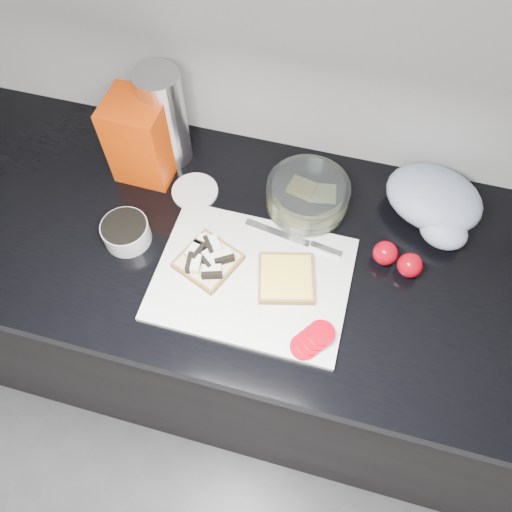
{
  "coord_description": "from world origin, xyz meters",
  "views": [
    {
      "loc": [
        0.15,
        0.64,
        1.83
      ],
      "look_at": [
        0.01,
        1.14,
        0.95
      ],
      "focal_mm": 35.0,
      "sensor_mm": 36.0,
      "label": 1
    }
  ],
  "objects": [
    {
      "name": "whole_tomatoes",
      "position": [
        0.3,
        1.22,
        0.93
      ],
      "size": [
        0.11,
        0.07,
        0.05
      ],
      "rotation": [
        0.0,
        0.0,
        0.03
      ],
      "color": "#A10310",
      "rests_on": "countertop"
    },
    {
      "name": "knife",
      "position": [
        0.1,
        1.22,
        0.92
      ],
      "size": [
        0.22,
        0.05,
        0.01
      ],
      "rotation": [
        0.0,
        0.0,
        -0.15
      ],
      "color": "#BABABF",
      "rests_on": "cutting_board"
    },
    {
      "name": "glass_bowl",
      "position": [
        0.08,
        1.32,
        0.94
      ],
      "size": [
        0.18,
        0.18,
        0.08
      ],
      "rotation": [
        0.0,
        0.0,
        -0.21
      ],
      "color": "silver",
      "rests_on": "countertop"
    },
    {
      "name": "grocery_bag",
      "position": [
        0.36,
        1.38,
        0.95
      ],
      "size": [
        0.26,
        0.24,
        0.09
      ],
      "rotation": [
        0.0,
        0.0,
        -0.31
      ],
      "color": "#A9B2D1",
      "rests_on": "countertop"
    },
    {
      "name": "base_cabinet",
      "position": [
        0.0,
        1.2,
        0.43
      ],
      "size": [
        3.5,
        0.6,
        0.86
      ],
      "primitive_type": "cube",
      "color": "black",
      "rests_on": "ground"
    },
    {
      "name": "tomato_slices",
      "position": [
        0.16,
        1.0,
        0.92
      ],
      "size": [
        0.1,
        0.1,
        0.02
      ],
      "rotation": [
        0.0,
        0.0,
        0.41
      ],
      "color": "#A10310",
      "rests_on": "cutting_board"
    },
    {
      "name": "bread_right",
      "position": [
        0.08,
        1.12,
        0.92
      ],
      "size": [
        0.14,
        0.14,
        0.02
      ],
      "rotation": [
        0.0,
        0.0,
        0.25
      ],
      "color": "beige",
      "rests_on": "cutting_board"
    },
    {
      "name": "steel_canister",
      "position": [
        -0.27,
        1.39,
        1.02
      ],
      "size": [
        0.1,
        0.1,
        0.24
      ],
      "primitive_type": "cylinder",
      "color": "silver",
      "rests_on": "countertop"
    },
    {
      "name": "countertop",
      "position": [
        0.0,
        1.2,
        0.88
      ],
      "size": [
        3.5,
        0.64,
        0.04
      ],
      "primitive_type": "cube",
      "color": "black",
      "rests_on": "base_cabinet"
    },
    {
      "name": "seed_tub",
      "position": [
        -0.28,
        1.14,
        0.93
      ],
      "size": [
        0.1,
        0.1,
        0.05
      ],
      "color": "#AAAFAF",
      "rests_on": "countertop"
    },
    {
      "name": "bread_bag",
      "position": [
        -0.3,
        1.34,
        1.0
      ],
      "size": [
        0.13,
        0.12,
        0.2
      ],
      "primitive_type": "cube",
      "rotation": [
        0.0,
        0.0,
        -0.02
      ],
      "color": "#D03703",
      "rests_on": "countertop"
    },
    {
      "name": "cutting_board",
      "position": [
        0.01,
        1.11,
        0.91
      ],
      "size": [
        0.4,
        0.3,
        0.01
      ],
      "primitive_type": "cube",
      "color": "silver",
      "rests_on": "countertop"
    },
    {
      "name": "tub_lid",
      "position": [
        -0.18,
        1.3,
        0.9
      ],
      "size": [
        0.14,
        0.14,
        0.01
      ],
      "primitive_type": "cylinder",
      "rotation": [
        0.0,
        0.0,
        0.35
      ],
      "color": "silver",
      "rests_on": "countertop"
    },
    {
      "name": "bread_left",
      "position": [
        -0.08,
        1.12,
        0.92
      ],
      "size": [
        0.15,
        0.15,
        0.04
      ],
      "rotation": [
        0.0,
        0.0,
        -0.39
      ],
      "color": "beige",
      "rests_on": "cutting_board"
    }
  ]
}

